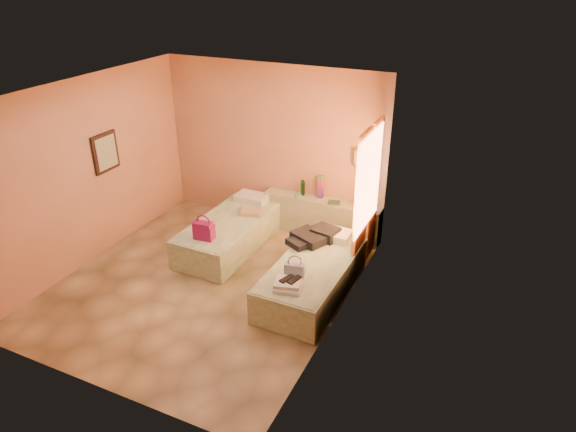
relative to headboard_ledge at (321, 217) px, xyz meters
name	(u,v)px	position (x,y,z in m)	size (l,w,h in m)	color
ground	(207,283)	(-0.98, -2.10, -0.33)	(4.50, 4.50, 0.00)	tan
room_walls	(233,158)	(-0.77, -1.53, 1.46)	(4.02, 4.51, 2.81)	tan
headboard_ledge	(321,217)	(0.00, 0.00, 0.00)	(2.05, 0.30, 0.65)	#A5AE8E
bed_left	(230,234)	(-1.20, -1.05, -0.08)	(0.90, 2.00, 0.50)	beige
bed_right	(312,278)	(0.52, -1.70, -0.08)	(0.90, 2.00, 0.50)	beige
water_bottle	(303,188)	(-0.37, 0.05, 0.46)	(0.07, 0.07, 0.26)	#153B1A
rainbow_box	(321,187)	(-0.06, 0.08, 0.52)	(0.09, 0.09, 0.39)	#931257
small_dish	(298,195)	(-0.42, -0.03, 0.34)	(0.11, 0.11, 0.03)	#559C7B
green_book	(334,203)	(0.23, -0.05, 0.34)	(0.19, 0.14, 0.03)	#25462D
flower_vase	(361,201)	(0.68, -0.03, 0.45)	(0.20, 0.20, 0.26)	silver
magenta_handbag	(204,230)	(-1.22, -1.73, 0.32)	(0.30, 0.17, 0.28)	#931257
khaki_garment	(252,212)	(-0.98, -0.69, 0.20)	(0.34, 0.28, 0.06)	tan
clothes_pile	(313,237)	(0.30, -1.14, 0.26)	(0.55, 0.55, 0.17)	black
blue_handbag	(295,270)	(0.42, -2.07, 0.26)	(0.27, 0.11, 0.17)	#3A4F8C
towel_stack	(288,285)	(0.48, -2.39, 0.23)	(0.35, 0.30, 0.10)	white
sandal_pair	(290,279)	(0.48, -2.34, 0.29)	(0.16, 0.22, 0.02)	black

